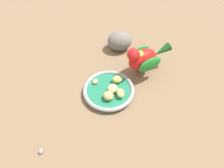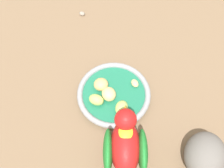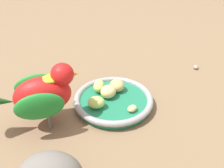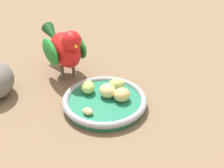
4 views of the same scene
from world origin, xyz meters
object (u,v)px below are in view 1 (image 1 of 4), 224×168
Objects in this scene: apple_piece_3 at (95,81)px; pebble_0 at (41,151)px; apple_piece_2 at (117,79)px; apple_piece_4 at (107,96)px; apple_piece_0 at (121,93)px; rock_large at (119,41)px; apple_piece_1 at (113,89)px; parrot at (144,58)px; feeding_bowl at (109,91)px.

pebble_0 is (0.11, 0.29, -0.02)m from apple_piece_3.
apple_piece_4 is at bearing 73.63° from apple_piece_2.
apple_piece_0 is 0.99× the size of apple_piece_2.
rock_large is (-0.00, -0.30, 0.01)m from apple_piece_4.
apple_piece_1 reaches higher than apple_piece_4.
apple_piece_4 is at bearing 16.31° from parrot.
apple_piece_4 is at bearing 67.23° from apple_piece_1.
apple_piece_2 is 0.36m from pebble_0.
apple_piece_2 reaches higher than feeding_bowl.
feeding_bowl reaches higher than pebble_0.
parrot is 1.67× the size of rock_large.
apple_piece_2 reaches higher than pebble_0.
rock_large is at bearing -103.82° from apple_piece_3.
parrot is 0.19m from rock_large.
apple_piece_4 reaches higher than pebble_0.
parrot is (-0.12, -0.12, 0.07)m from feeding_bowl.
parrot reaches higher than pebble_0.
parrot is (-0.17, -0.09, 0.06)m from apple_piece_3.
pebble_0 is at bearing 52.62° from apple_piece_4.
parrot is (-0.07, -0.14, 0.05)m from apple_piece_0.
parrot is at bearing -115.90° from apple_piece_0.
apple_piece_2 is 0.08m from apple_piece_3.
apple_piece_2 is at bearing 2.46° from parrot.
apple_piece_2 is at bearing -119.79° from feeding_bowl.
rock_large is (-0.06, -0.24, 0.02)m from apple_piece_3.
apple_piece_4 is 2.14× the size of pebble_0.
pebble_0 is at bearing 68.68° from apple_piece_3.
feeding_bowl is 0.03m from apple_piece_1.
apple_piece_2 is 0.22× the size of parrot.
apple_piece_0 is 0.05m from apple_piece_4.
apple_piece_4 is (-0.06, 0.06, 0.01)m from apple_piece_3.
apple_piece_1 reaches higher than pebble_0.
rock_large is at bearing -87.37° from apple_piece_1.
apple_piece_3 is (0.10, -0.05, -0.01)m from apple_piece_0.
rock_large reaches higher than feeding_bowl.
apple_piece_3 is 0.63× the size of apple_piece_4.
feeding_bowl is 5.05× the size of apple_piece_4.
parrot is (-0.10, -0.13, 0.05)m from apple_piece_1.
apple_piece_4 is 0.20m from parrot.
apple_piece_0 is 0.29m from rock_large.
feeding_bowl is 0.04m from apple_piece_4.
apple_piece_1 is 0.27m from rock_large.
apple_piece_4 is 0.28m from pebble_0.
apple_piece_2 is (-0.01, -0.05, -0.00)m from apple_piece_1.
apple_piece_3 is at bearing -25.42° from feeding_bowl.
pebble_0 is at bearing 54.32° from apple_piece_1.
apple_piece_2 is at bearing 95.77° from rock_large.
apple_piece_0 and apple_piece_2 have the same top height.
rock_large is at bearing -90.14° from parrot.
pebble_0 is (0.17, 0.22, -0.03)m from apple_piece_4.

